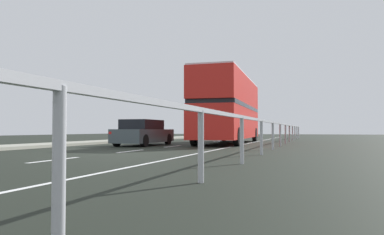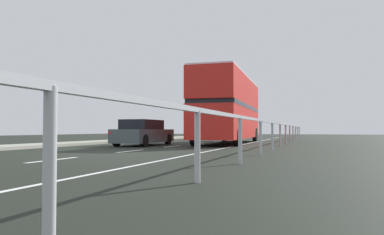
# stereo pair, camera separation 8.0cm
# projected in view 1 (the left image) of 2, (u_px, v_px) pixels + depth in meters

# --- Properties ---
(ground_plane) EXTENTS (74.96, 120.00, 0.10)m
(ground_plane) POSITION_uv_depth(u_px,v_px,m) (121.00, 154.00, 14.09)
(ground_plane) COLOR black
(lane_paint_markings) EXTENTS (3.16, 46.00, 0.01)m
(lane_paint_markings) POSITION_uv_depth(u_px,v_px,m) (222.00, 144.00, 21.52)
(lane_paint_markings) COLOR silver
(lane_paint_markings) RESTS_ON ground
(bridge_side_railing) EXTENTS (0.10, 42.00, 1.23)m
(bridge_side_railing) POSITION_uv_depth(u_px,v_px,m) (283.00, 128.00, 20.92)
(bridge_side_railing) COLOR #B6B7BE
(bridge_side_railing) RESTS_ON ground
(double_decker_bus_red) EXTENTS (3.08, 11.40, 4.25)m
(double_decker_bus_red) POSITION_uv_depth(u_px,v_px,m) (229.00, 108.00, 23.52)
(double_decker_bus_red) COLOR red
(double_decker_bus_red) RESTS_ON ground
(hatchback_car_near) EXTENTS (1.81, 4.55, 1.42)m
(hatchback_car_near) POSITION_uv_depth(u_px,v_px,m) (144.00, 133.00, 20.24)
(hatchback_car_near) COLOR #414D51
(hatchback_car_near) RESTS_ON ground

